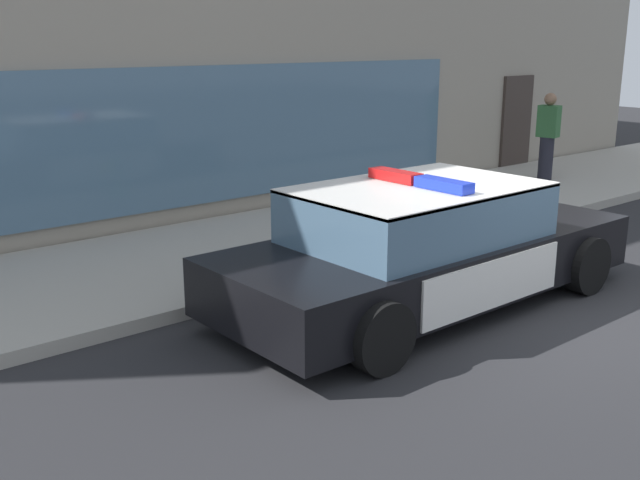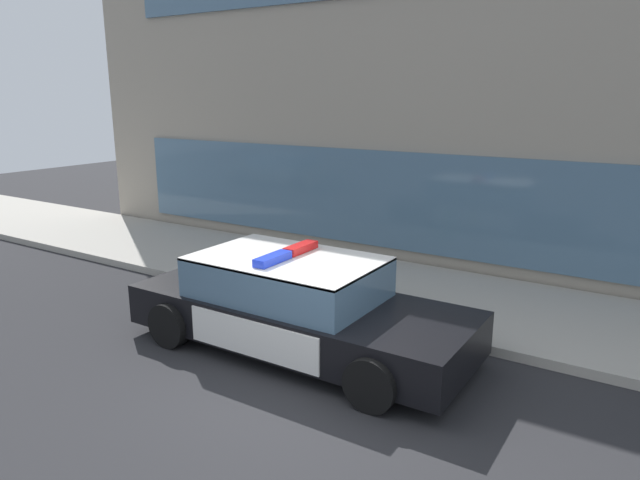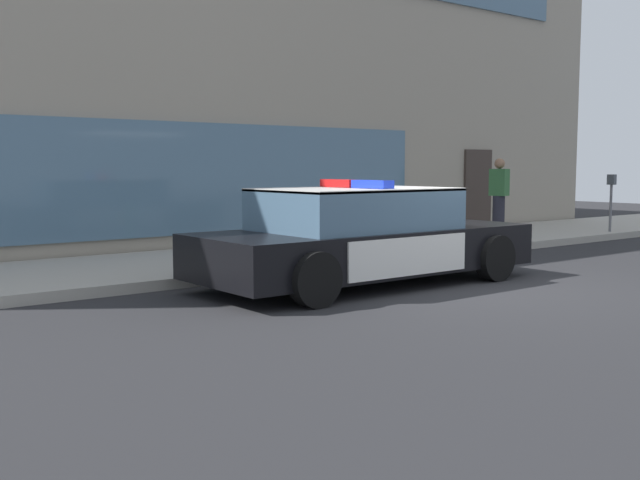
# 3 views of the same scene
# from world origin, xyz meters

# --- Properties ---
(ground) EXTENTS (48.00, 48.00, 0.00)m
(ground) POSITION_xyz_m (0.00, 0.00, 0.00)
(ground) COLOR #262628
(sidewalk) EXTENTS (48.00, 3.32, 0.15)m
(sidewalk) POSITION_xyz_m (0.00, 4.02, 0.07)
(sidewalk) COLOR #A39E93
(sidewalk) RESTS_ON ground
(storefront_building) EXTENTS (22.12, 10.79, 8.53)m
(storefront_building) POSITION_xyz_m (0.24, 11.08, 4.26)
(storefront_building) COLOR gray
(storefront_building) RESTS_ON ground
(police_cruiser) EXTENTS (5.10, 2.16, 1.49)m
(police_cruiser) POSITION_xyz_m (-1.13, 1.08, 0.68)
(police_cruiser) COLOR black
(police_cruiser) RESTS_ON ground
(fire_hydrant) EXTENTS (0.34, 0.39, 0.73)m
(fire_hydrant) POSITION_xyz_m (-1.45, 3.13, 0.50)
(fire_hydrant) COLOR #4C994C
(fire_hydrant) RESTS_ON sidewalk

